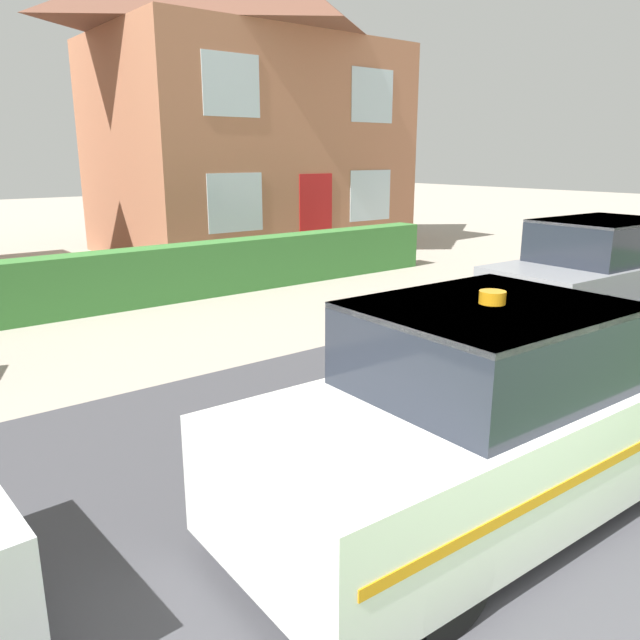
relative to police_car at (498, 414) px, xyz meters
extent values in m
cube|color=#424247|center=(-0.60, 1.23, -0.71)|extent=(28.00, 5.26, 0.01)
cube|color=#3D7F38|center=(0.05, 7.76, -0.22)|extent=(14.11, 0.55, 0.99)
cylinder|color=black|center=(1.41, 0.67, -0.42)|extent=(0.57, 0.22, 0.57)
cylinder|color=black|center=(-1.32, -0.67, -0.42)|extent=(0.57, 0.22, 0.57)
cylinder|color=black|center=(-1.28, 0.74, -0.42)|extent=(0.57, 0.22, 0.57)
cube|color=white|center=(0.05, 0.00, -0.15)|extent=(4.39, 1.73, 0.81)
cube|color=#232833|center=(-0.17, 0.00, 0.56)|extent=(1.80, 1.49, 0.60)
cube|color=white|center=(-0.17, 0.00, 0.83)|extent=(1.80, 1.49, 0.04)
cube|color=orange|center=(0.02, -0.81, -0.09)|extent=(4.13, 0.12, 0.07)
cube|color=orange|center=(0.07, 0.81, -0.09)|extent=(4.13, 0.12, 0.07)
cylinder|color=orange|center=(-0.17, 0.00, 0.90)|extent=(0.18, 0.18, 0.09)
cylinder|color=black|center=(7.33, 3.04, -0.37)|extent=(0.69, 0.23, 0.68)
cylinder|color=black|center=(4.60, 1.71, -0.37)|extent=(0.69, 0.23, 0.68)
cylinder|color=black|center=(4.65, 3.14, -0.37)|extent=(0.69, 0.23, 0.68)
cube|color=gray|center=(5.97, 2.37, -0.15)|extent=(4.39, 1.80, 0.74)
cube|color=#232833|center=(5.84, 2.38, 0.55)|extent=(2.17, 1.55, 0.64)
cube|color=gray|center=(5.84, 2.38, 0.85)|extent=(2.17, 1.55, 0.04)
cube|color=#A86B4C|center=(5.65, 12.40, 1.98)|extent=(7.44, 5.27, 5.39)
cube|color=red|center=(5.89, 9.75, 0.33)|extent=(1.00, 0.02, 2.10)
cube|color=silver|center=(3.61, 9.75, 0.79)|extent=(1.40, 0.02, 1.30)
cube|color=silver|center=(7.70, 9.75, 0.79)|extent=(1.40, 0.02, 1.30)
cube|color=silver|center=(3.61, 9.75, 3.27)|extent=(1.40, 0.02, 1.30)
cube|color=silver|center=(7.70, 9.75, 3.27)|extent=(1.40, 0.02, 1.30)
camera|label=1|loc=(-3.65, -2.52, 1.84)|focal=35.00mm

